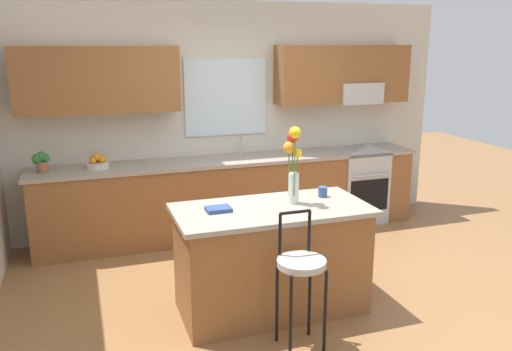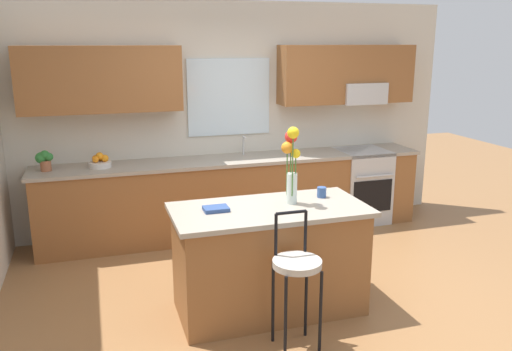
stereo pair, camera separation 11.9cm
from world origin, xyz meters
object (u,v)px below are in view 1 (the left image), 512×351
Objects in this scene: cookbook at (218,209)px; potted_plant_small at (41,161)px; flower_vase at (293,159)px; mug_ceramic at (323,192)px; kitchen_island at (271,259)px; oven_range at (357,185)px; bar_stool_near at (301,269)px; fruit_bowl_oranges at (97,163)px.

potted_plant_small reaches higher than cookbook.
flower_vase is 0.47m from mug_ceramic.
potted_plant_small is (-1.85, 1.90, 0.58)m from kitchen_island.
flower_vase reaches higher than potted_plant_small.
bar_stool_near is (-1.87, -2.48, 0.18)m from oven_range.
cookbook is (-0.44, 0.05, 0.47)m from kitchen_island.
mug_ceramic is at bearing -127.93° from oven_range.
bar_stool_near reaches higher than cookbook.
fruit_bowl_oranges reaches higher than mug_ceramic.
bar_stool_near is (0.00, -0.61, 0.17)m from kitchen_island.
kitchen_island is at bearing 90.00° from bar_stool_near.
bar_stool_near is at bearing -53.59° from potted_plant_small.
cookbook is (-0.97, -0.09, -0.03)m from mug_ceramic.
mug_ceramic is at bearing 14.96° from kitchen_island.
bar_stool_near reaches higher than oven_range.
oven_range is at bearing -0.53° from fruit_bowl_oranges.
kitchen_island is 7.35× the size of potted_plant_small.
bar_stool_near is 11.58× the size of mug_ceramic.
flower_vase is 2.74× the size of fruit_bowl_oranges.
flower_vase reaches higher than fruit_bowl_oranges.
flower_vase is at bearing -50.99° from fruit_bowl_oranges.
fruit_bowl_oranges is at bearing 124.24° from kitchen_island.
fruit_bowl_oranges is (-0.85, 1.85, 0.04)m from cookbook.
bar_stool_near is at bearing -107.10° from flower_vase.
flower_vase reaches higher than oven_range.
fruit_bowl_oranges is at bearing 129.01° from flower_vase.
cookbook is 2.33m from potted_plant_small.
mug_ceramic is (-1.35, -1.73, 0.51)m from oven_range.
mug_ceramic is at bearing -44.00° from fruit_bowl_oranges.
oven_range is at bearing 52.92° from bar_stool_near.
potted_plant_small is (-2.05, 1.84, -0.26)m from flower_vase.
fruit_bowl_oranges is (-1.29, 2.51, 0.34)m from bar_stool_near.
mug_ceramic is at bearing -36.44° from potted_plant_small.
mug_ceramic is at bearing 15.47° from flower_vase.
bar_stool_near is 5.21× the size of cookbook.
flower_vase is at bearing 72.90° from bar_stool_near.
bar_stool_near is at bearing -127.08° from oven_range.
oven_range is 4.60× the size of cookbook.
flower_vase is (0.20, 0.66, 0.67)m from bar_stool_near.
oven_range is at bearing -0.41° from potted_plant_small.
flower_vase is 2.77m from potted_plant_small.
fruit_bowl_oranges reaches higher than cookbook.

